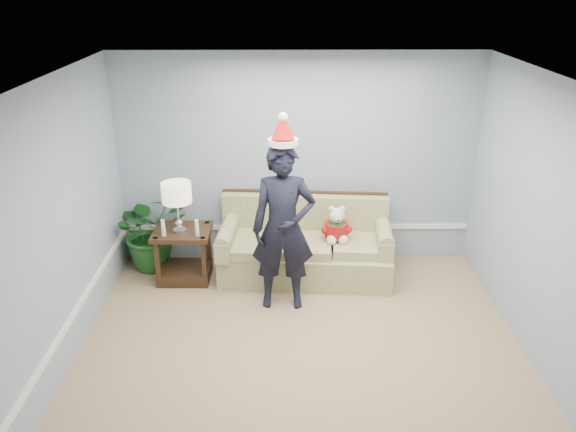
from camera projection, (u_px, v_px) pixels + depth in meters
The scene contains 10 objects.
room_shell at pixel (305, 252), 4.74m from camera, with size 4.54×5.04×2.74m.
wainscot_trim at pixel (193, 277), 6.16m from camera, with size 4.49×4.99×0.06m.
sofa at pixel (305, 248), 7.03m from camera, with size 2.16×1.06×0.98m.
side_table at pixel (184, 260), 6.94m from camera, with size 0.69×0.58×0.66m.
table_lamp at pixel (177, 195), 6.54m from camera, with size 0.35×0.35×0.62m.
candle_pair at pixel (180, 228), 6.59m from camera, with size 0.45×0.05×0.20m.
houseplant at pixel (152, 230), 7.14m from camera, with size 0.92×0.80×1.03m, color #1B561F.
man at pixel (283, 228), 6.13m from camera, with size 0.70×0.46×1.91m, color black.
santa_hat at pixel (283, 129), 5.71m from camera, with size 0.31×0.35×0.37m.
teddy_bear at pixel (336, 228), 6.80m from camera, with size 0.29×0.32×0.45m.
Camera 1 is at (-0.19, -4.22, 3.51)m, focal length 35.00 mm.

